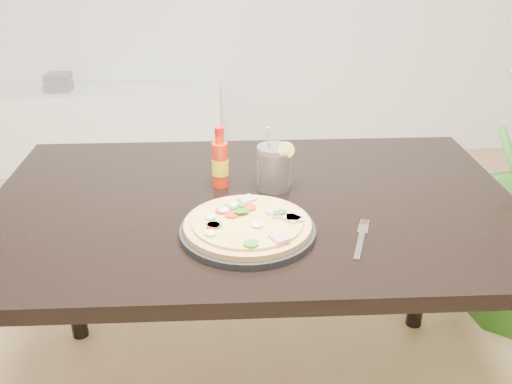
{
  "coord_description": "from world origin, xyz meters",
  "views": [
    {
      "loc": [
        -0.05,
        -1.32,
        1.42
      ],
      "look_at": [
        0.01,
        -0.09,
        0.83
      ],
      "focal_mm": 40.0,
      "sensor_mm": 36.0,
      "label": 1
    }
  ],
  "objects_px": {
    "dining_table": "(254,227)",
    "fork": "(361,237)",
    "media_console": "(108,129)",
    "pizza": "(248,223)",
    "plate": "(248,231)",
    "hot_sauce_bottle": "(220,163)",
    "cola_cup": "(274,169)"
  },
  "relations": [
    {
      "from": "cola_cup",
      "to": "media_console",
      "type": "distance_m",
      "value": 2.22
    },
    {
      "from": "hot_sauce_bottle",
      "to": "fork",
      "type": "height_order",
      "value": "hot_sauce_bottle"
    },
    {
      "from": "dining_table",
      "to": "fork",
      "type": "height_order",
      "value": "fork"
    },
    {
      "from": "plate",
      "to": "media_console",
      "type": "height_order",
      "value": "plate"
    },
    {
      "from": "dining_table",
      "to": "media_console",
      "type": "height_order",
      "value": "dining_table"
    },
    {
      "from": "pizza",
      "to": "cola_cup",
      "type": "distance_m",
      "value": 0.27
    },
    {
      "from": "fork",
      "to": "media_console",
      "type": "distance_m",
      "value": 2.54
    },
    {
      "from": "hot_sauce_bottle",
      "to": "dining_table",
      "type": "bearing_deg",
      "value": -46.43
    },
    {
      "from": "dining_table",
      "to": "hot_sauce_bottle",
      "type": "height_order",
      "value": "hot_sauce_bottle"
    },
    {
      "from": "cola_cup",
      "to": "pizza",
      "type": "bearing_deg",
      "value": -108.14
    },
    {
      "from": "fork",
      "to": "hot_sauce_bottle",
      "type": "bearing_deg",
      "value": 155.04
    },
    {
      "from": "pizza",
      "to": "hot_sauce_bottle",
      "type": "height_order",
      "value": "hot_sauce_bottle"
    },
    {
      "from": "fork",
      "to": "media_console",
      "type": "relative_size",
      "value": 0.13
    },
    {
      "from": "pizza",
      "to": "cola_cup",
      "type": "relative_size",
      "value": 1.64
    },
    {
      "from": "cola_cup",
      "to": "dining_table",
      "type": "bearing_deg",
      "value": -130.13
    },
    {
      "from": "pizza",
      "to": "cola_cup",
      "type": "bearing_deg",
      "value": 71.86
    },
    {
      "from": "plate",
      "to": "hot_sauce_bottle",
      "type": "height_order",
      "value": "hot_sauce_bottle"
    },
    {
      "from": "pizza",
      "to": "media_console",
      "type": "xyz_separation_m",
      "value": [
        -0.79,
        2.22,
        -0.53
      ]
    },
    {
      "from": "pizza",
      "to": "media_console",
      "type": "distance_m",
      "value": 2.41
    },
    {
      "from": "plate",
      "to": "fork",
      "type": "height_order",
      "value": "plate"
    },
    {
      "from": "dining_table",
      "to": "plate",
      "type": "xyz_separation_m",
      "value": [
        -0.02,
        -0.18,
        0.09
      ]
    },
    {
      "from": "hot_sauce_bottle",
      "to": "fork",
      "type": "relative_size",
      "value": 0.93
    },
    {
      "from": "dining_table",
      "to": "media_console",
      "type": "relative_size",
      "value": 1.0
    },
    {
      "from": "dining_table",
      "to": "media_console",
      "type": "bearing_deg",
      "value": 111.73
    },
    {
      "from": "dining_table",
      "to": "pizza",
      "type": "distance_m",
      "value": 0.21
    },
    {
      "from": "pizza",
      "to": "cola_cup",
      "type": "height_order",
      "value": "cola_cup"
    },
    {
      "from": "pizza",
      "to": "media_console",
      "type": "bearing_deg",
      "value": 109.59
    },
    {
      "from": "cola_cup",
      "to": "fork",
      "type": "xyz_separation_m",
      "value": [
        0.18,
        -0.29,
        -0.06
      ]
    },
    {
      "from": "dining_table",
      "to": "pizza",
      "type": "bearing_deg",
      "value": -97.25
    },
    {
      "from": "dining_table",
      "to": "fork",
      "type": "bearing_deg",
      "value": -42.0
    },
    {
      "from": "pizza",
      "to": "fork",
      "type": "bearing_deg",
      "value": -7.99
    },
    {
      "from": "dining_table",
      "to": "media_console",
      "type": "xyz_separation_m",
      "value": [
        -0.81,
        2.04,
        -0.42
      ]
    }
  ]
}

